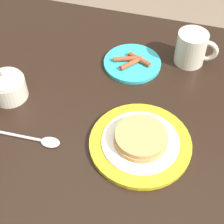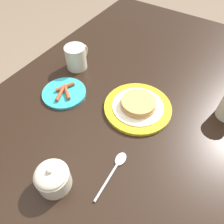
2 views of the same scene
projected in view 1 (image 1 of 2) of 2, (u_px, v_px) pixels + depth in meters
name	position (u px, v px, depth m)	size (l,w,h in m)	color
dining_table	(133.00, 150.00, 0.91)	(1.57, 0.91, 0.74)	black
pancake_plate	(140.00, 141.00, 0.78)	(0.23, 0.23, 0.04)	gold
side_plate_bacon	(132.00, 63.00, 0.96)	(0.16, 0.16, 0.02)	#2DADBC
coffee_mug	(192.00, 48.00, 0.94)	(0.12, 0.08, 0.09)	beige
sugar_bowl	(8.00, 85.00, 0.86)	(0.09, 0.09, 0.09)	beige
spoon	(39.00, 140.00, 0.79)	(0.16, 0.03, 0.01)	silver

